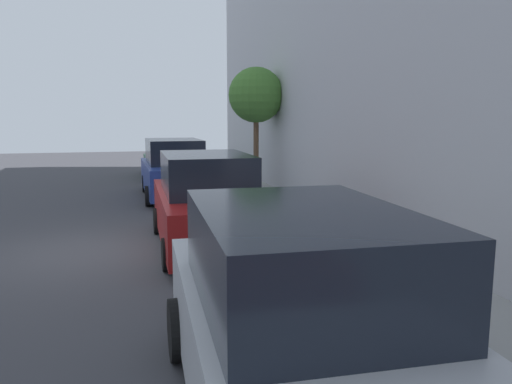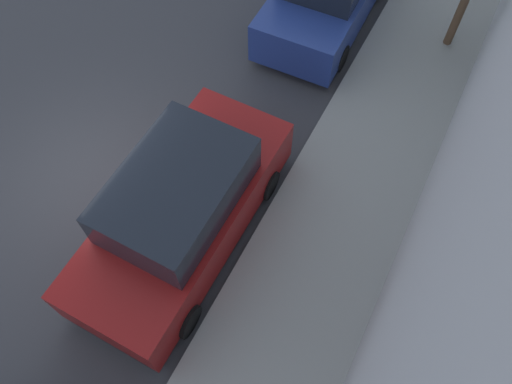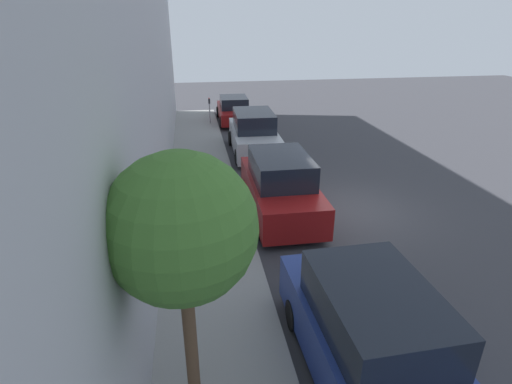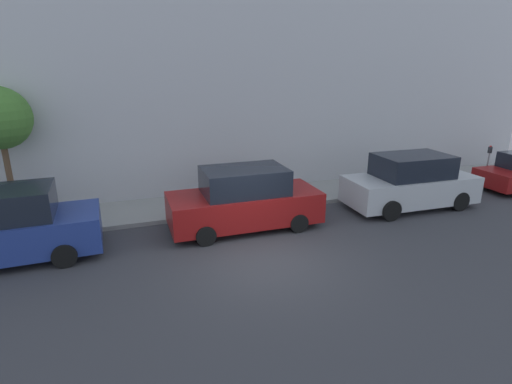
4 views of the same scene
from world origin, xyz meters
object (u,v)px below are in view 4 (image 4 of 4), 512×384
parked_suv_second (410,183)px  parked_suv_third (244,200)px  parked_suv_fourth (3,228)px  parking_meter_near (488,158)px

parked_suv_second → parked_suv_third: 6.35m
parked_suv_second → parked_suv_fourth: bearing=89.7°
parked_suv_third → parking_meter_near: size_ratio=3.25×
parked_suv_second → parked_suv_fourth: (0.07, 13.08, 0.00)m
parked_suv_second → parked_suv_third: bearing=88.7°
parked_suv_second → parking_meter_near: parked_suv_second is taller
parked_suv_fourth → parked_suv_second: bearing=-90.3°
parked_suv_second → parked_suv_third: (0.14, 6.35, 0.00)m
parked_suv_fourth → parking_meter_near: 18.86m
parked_suv_fourth → parked_suv_third: bearing=-89.4°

